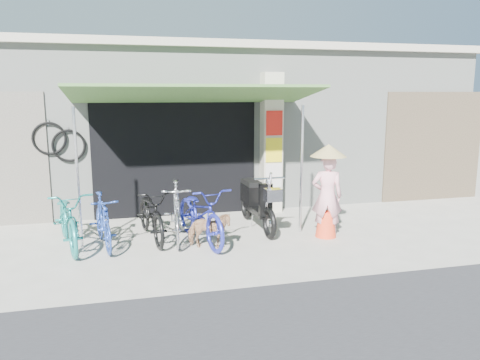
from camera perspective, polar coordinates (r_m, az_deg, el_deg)
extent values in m
plane|color=#A8A397|center=(7.95, 3.17, -8.33)|extent=(80.00, 80.00, 0.00)
cube|color=#A5AAA2|center=(12.51, -3.67, 6.77)|extent=(12.00, 5.00, 3.50)
cube|color=#B9B09E|center=(12.52, -3.77, 15.15)|extent=(12.30, 5.30, 0.16)
cube|color=black|center=(9.90, -7.85, 2.79)|extent=(3.40, 0.06, 2.50)
cube|color=black|center=(10.03, -7.76, -1.17)|extent=(3.06, 0.04, 1.10)
torus|color=black|center=(9.83, -20.16, 3.95)|extent=(0.65, 0.05, 0.65)
cylinder|color=silver|center=(9.82, -20.26, 5.82)|extent=(0.02, 0.02, 0.12)
torus|color=black|center=(9.86, -22.24, 4.71)|extent=(0.65, 0.05, 0.65)
cylinder|color=silver|center=(9.86, -22.35, 6.57)|extent=(0.02, 0.02, 0.12)
cube|color=beige|center=(10.17, 3.79, 4.48)|extent=(0.42, 0.42, 3.00)
cube|color=red|center=(9.92, 4.21, 6.94)|extent=(0.36, 0.02, 0.52)
cube|color=yellow|center=(9.97, 4.16, 3.67)|extent=(0.36, 0.02, 0.52)
cube|color=silver|center=(10.06, 4.12, 0.50)|extent=(0.36, 0.02, 0.50)
cube|color=#3D662E|center=(8.93, -5.46, 10.38)|extent=(4.60, 1.88, 0.35)
cylinder|color=silver|center=(8.09, -19.18, 0.07)|extent=(0.05, 0.05, 2.36)
cylinder|color=silver|center=(8.64, 7.50, 1.20)|extent=(0.05, 0.05, 2.36)
cube|color=brown|center=(12.22, 22.48, 3.78)|extent=(2.60, 0.06, 2.60)
imported|color=#1D837D|center=(8.36, -20.19, -4.42)|extent=(1.08, 2.02, 1.01)
imported|color=#203D93|center=(8.20, -16.36, -4.84)|extent=(0.70, 1.57, 0.91)
imported|color=black|center=(8.43, -10.73, -4.03)|extent=(0.90, 1.88, 0.95)
imported|color=#B3B3B8|center=(8.30, -7.74, -3.84)|extent=(0.65, 1.77, 1.04)
imported|color=#21299B|center=(8.16, -4.82, -4.12)|extent=(1.10, 2.04, 1.02)
imported|color=#A36F56|center=(7.87, -3.78, -6.12)|extent=(0.81, 0.56, 0.63)
torus|color=black|center=(8.38, 3.60, -5.30)|extent=(0.12, 0.57, 0.57)
torus|color=black|center=(9.66, 0.79, -3.14)|extent=(0.12, 0.57, 0.57)
cube|color=black|center=(8.99, 2.09, -3.65)|extent=(0.28, 1.03, 0.11)
cube|color=black|center=(9.29, 1.37, -1.69)|extent=(0.30, 0.60, 0.37)
cube|color=black|center=(9.24, 1.38, -0.32)|extent=(0.28, 0.60, 0.10)
cube|color=black|center=(8.48, 3.14, -2.44)|extent=(0.24, 0.12, 0.60)
cylinder|color=silver|center=(8.22, 3.59, 0.21)|extent=(0.56, 0.06, 0.03)
cube|color=silver|center=(8.10, 4.03, -1.83)|extent=(0.29, 0.23, 0.21)
imported|color=pink|center=(8.52, 10.56, -1.94)|extent=(0.64, 0.52, 1.51)
cone|color=#EF4221|center=(8.65, 10.44, -5.33)|extent=(0.38, 0.38, 0.46)
cone|color=tan|center=(8.38, 10.75, 3.57)|extent=(0.64, 0.64, 0.22)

